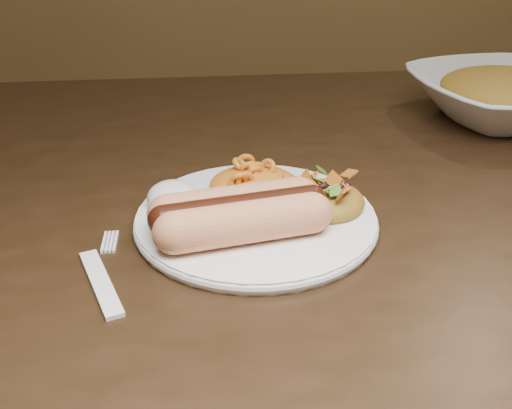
{
  "coord_description": "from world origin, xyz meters",
  "views": [
    {
      "loc": [
        -0.12,
        -0.57,
        1.04
      ],
      "look_at": [
        -0.07,
        -0.07,
        0.77
      ],
      "focal_mm": 42.0,
      "sensor_mm": 36.0,
      "label": 1
    }
  ],
  "objects": [
    {
      "name": "plate",
      "position": [
        -0.07,
        -0.07,
        0.76
      ],
      "size": [
        0.31,
        0.31,
        0.01
      ],
      "primitive_type": "cylinder",
      "rotation": [
        0.0,
        0.0,
        0.42
      ],
      "color": "white",
      "rests_on": "table"
    },
    {
      "name": "mac_and_cheese",
      "position": [
        -0.06,
        -0.01,
        0.78
      ],
      "size": [
        0.1,
        0.09,
        0.04
      ],
      "primitive_type": "ellipsoid",
      "rotation": [
        0.0,
        0.0,
        -0.05
      ],
      "color": "orange",
      "rests_on": "plate"
    },
    {
      "name": "fork",
      "position": [
        -0.21,
        -0.15,
        0.75
      ],
      "size": [
        0.06,
        0.13,
        0.0
      ],
      "primitive_type": "cube",
      "rotation": [
        0.0,
        0.0,
        0.35
      ],
      "color": "white",
      "rests_on": "table"
    },
    {
      "name": "bowl_filling",
      "position": [
        0.31,
        0.2,
        0.8
      ],
      "size": [
        0.2,
        0.2,
        0.04
      ],
      "primitive_type": "ellipsoid",
      "rotation": [
        0.0,
        0.0,
        0.08
      ],
      "color": "#BC350F",
      "rests_on": "serving_bowl"
    },
    {
      "name": "table",
      "position": [
        0.0,
        0.0,
        0.66
      ],
      "size": [
        1.6,
        0.9,
        0.75
      ],
      "color": "black",
      "rests_on": "floor"
    },
    {
      "name": "sour_cream",
      "position": [
        -0.15,
        -0.04,
        0.78
      ],
      "size": [
        0.06,
        0.06,
        0.03
      ],
      "primitive_type": "ellipsoid",
      "rotation": [
        0.0,
        0.0,
        -0.32
      ],
      "color": "white",
      "rests_on": "plate"
    },
    {
      "name": "taco_salad",
      "position": [
        -0.0,
        -0.06,
        0.78
      ],
      "size": [
        0.08,
        0.08,
        0.04
      ],
      "rotation": [
        0.0,
        0.0,
        -0.39
      ],
      "color": "#BC350F",
      "rests_on": "plate"
    },
    {
      "name": "hotdog",
      "position": [
        -0.09,
        -0.1,
        0.78
      ],
      "size": [
        0.14,
        0.09,
        0.04
      ],
      "rotation": [
        0.0,
        0.0,
        0.18
      ],
      "color": "#E49D6D",
      "rests_on": "plate"
    },
    {
      "name": "serving_bowl",
      "position": [
        0.31,
        0.2,
        0.78
      ],
      "size": [
        0.29,
        0.29,
        0.06
      ],
      "primitive_type": "imported",
      "rotation": [
        0.0,
        0.0,
        0.16
      ],
      "color": "silver",
      "rests_on": "table"
    }
  ]
}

